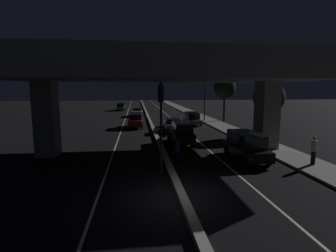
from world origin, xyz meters
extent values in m
plane|color=black|center=(0.00, 0.00, 0.00)|extent=(200.00, 200.00, 0.00)
cube|color=beige|center=(-3.78, 35.00, 0.00)|extent=(0.12, 126.00, 0.00)
cube|color=beige|center=(3.78, 35.00, 0.00)|extent=(0.12, 126.00, 0.00)
cube|color=gray|center=(0.00, 35.00, 0.13)|extent=(0.39, 126.00, 0.26)
cube|color=gray|center=(9.06, 28.00, 0.07)|extent=(2.78, 126.00, 0.14)
cube|color=gray|center=(-8.48, 8.70, 2.74)|extent=(1.42, 1.73, 5.48)
cube|color=gray|center=(8.48, 8.70, 2.74)|extent=(1.42, 1.73, 5.48)
cube|color=gray|center=(0.00, 8.70, 6.42)|extent=(22.77, 11.49, 1.87)
cube|color=#333335|center=(0.00, 8.70, 7.81)|extent=(22.77, 0.40, 0.90)
cylinder|color=black|center=(-0.59, 3.30, 2.65)|extent=(0.14, 0.14, 5.31)
cube|color=black|center=(-0.59, 3.48, 4.63)|extent=(0.30, 0.28, 0.95)
sphere|color=red|center=(-0.59, 3.63, 4.93)|extent=(0.18, 0.18, 0.18)
sphere|color=black|center=(-0.59, 3.63, 4.63)|extent=(0.18, 0.18, 0.18)
sphere|color=black|center=(-0.59, 3.63, 4.34)|extent=(0.18, 0.18, 0.18)
cylinder|color=#2D2D30|center=(8.13, 26.88, 3.67)|extent=(0.18, 0.18, 7.34)
cylinder|color=#2D2D30|center=(7.02, 26.88, 7.19)|extent=(2.23, 0.10, 0.10)
ellipsoid|color=#F2B759|center=(5.90, 26.88, 7.09)|extent=(0.56, 0.32, 0.24)
cube|color=black|center=(5.58, 5.80, 0.66)|extent=(1.87, 4.75, 0.67)
cube|color=black|center=(5.58, 5.92, 1.44)|extent=(1.64, 3.42, 0.90)
cylinder|color=black|center=(4.71, 7.37, 0.32)|extent=(0.21, 0.65, 0.65)
cylinder|color=black|center=(6.48, 7.35, 0.32)|extent=(0.21, 0.65, 0.65)
cylinder|color=black|center=(4.67, 4.26, 0.32)|extent=(0.21, 0.65, 0.65)
cylinder|color=black|center=(6.44, 4.23, 0.32)|extent=(0.21, 0.65, 0.65)
cube|color=red|center=(4.91, 3.44, 0.69)|extent=(0.18, 0.03, 0.11)
cube|color=red|center=(6.18, 3.42, 0.69)|extent=(0.18, 0.03, 0.11)
cube|color=black|center=(2.08, 11.60, 0.71)|extent=(1.77, 4.38, 0.76)
cube|color=black|center=(2.08, 11.70, 1.49)|extent=(1.54, 3.16, 0.80)
cylinder|color=black|center=(1.29, 13.05, 0.33)|extent=(0.21, 0.66, 0.66)
cylinder|color=black|center=(2.93, 13.01, 0.33)|extent=(0.21, 0.66, 0.66)
cylinder|color=black|center=(1.23, 10.18, 0.33)|extent=(0.21, 0.66, 0.66)
cylinder|color=black|center=(2.87, 10.15, 0.33)|extent=(0.21, 0.66, 0.66)
cube|color=red|center=(1.45, 9.42, 0.75)|extent=(0.18, 0.03, 0.11)
cube|color=red|center=(2.62, 9.40, 0.75)|extent=(0.18, 0.03, 0.11)
cube|color=#515459|center=(2.09, 18.07, 0.71)|extent=(1.84, 4.63, 0.74)
cube|color=black|center=(2.09, 17.84, 1.32)|extent=(1.56, 2.25, 0.49)
cylinder|color=black|center=(1.32, 19.60, 0.34)|extent=(0.22, 0.69, 0.68)
cylinder|color=black|center=(2.97, 19.55, 0.34)|extent=(0.22, 0.69, 0.68)
cylinder|color=black|center=(1.22, 16.58, 0.34)|extent=(0.22, 0.69, 0.68)
cylinder|color=black|center=(2.87, 16.53, 0.34)|extent=(0.22, 0.69, 0.68)
cube|color=red|center=(1.42, 15.79, 0.75)|extent=(0.18, 0.04, 0.11)
cube|color=red|center=(2.61, 15.75, 0.75)|extent=(0.18, 0.04, 0.11)
cube|color=#515459|center=(5.61, 23.80, 0.58)|extent=(1.92, 4.75, 0.57)
cube|color=black|center=(5.62, 23.91, 1.27)|extent=(1.66, 3.43, 0.82)
cylinder|color=black|center=(4.80, 25.37, 0.29)|extent=(0.22, 0.59, 0.59)
cylinder|color=black|center=(6.53, 25.31, 0.29)|extent=(0.22, 0.59, 0.59)
cylinder|color=black|center=(4.70, 22.28, 0.29)|extent=(0.22, 0.59, 0.59)
cylinder|color=black|center=(6.42, 22.22, 0.29)|extent=(0.22, 0.59, 0.59)
cube|color=red|center=(4.92, 21.46, 0.60)|extent=(0.18, 0.04, 0.11)
cube|color=red|center=(6.15, 21.42, 0.60)|extent=(0.18, 0.04, 0.11)
cube|color=#591414|center=(-2.06, 21.98, 0.70)|extent=(1.89, 4.39, 0.76)
cube|color=black|center=(-2.06, 21.98, 1.42)|extent=(1.61, 2.66, 0.69)
cylinder|color=black|center=(-1.30, 20.52, 0.32)|extent=(0.23, 0.65, 0.64)
cylinder|color=black|center=(-2.95, 20.60, 0.32)|extent=(0.23, 0.65, 0.64)
cylinder|color=black|center=(-1.17, 23.37, 0.32)|extent=(0.23, 0.65, 0.64)
cylinder|color=black|center=(-2.82, 23.44, 0.32)|extent=(0.23, 0.65, 0.64)
cube|color=white|center=(-1.37, 24.12, 0.59)|extent=(0.18, 0.04, 0.11)
cube|color=white|center=(-2.55, 24.18, 0.59)|extent=(0.18, 0.04, 0.11)
cube|color=gray|center=(-1.76, 35.71, 0.67)|extent=(1.88, 4.68, 0.70)
cube|color=black|center=(-1.75, 35.94, 1.23)|extent=(1.58, 2.28, 0.42)
cylinder|color=black|center=(-1.01, 34.15, 0.32)|extent=(0.23, 0.65, 0.64)
cylinder|color=black|center=(-2.65, 34.22, 0.32)|extent=(0.23, 0.65, 0.64)
cylinder|color=black|center=(-0.88, 37.19, 0.32)|extent=(0.23, 0.65, 0.64)
cylinder|color=black|center=(-2.52, 37.26, 0.32)|extent=(0.23, 0.65, 0.64)
cube|color=white|center=(-1.08, 38.00, 0.56)|extent=(0.18, 0.04, 0.11)
cube|color=white|center=(-2.26, 38.05, 0.56)|extent=(0.18, 0.04, 0.11)
cube|color=gray|center=(-5.48, 49.14, 0.58)|extent=(1.92, 4.32, 0.56)
cube|color=black|center=(-5.48, 49.04, 1.27)|extent=(1.67, 3.12, 0.81)
cylinder|color=black|center=(-4.56, 47.76, 0.30)|extent=(0.22, 0.61, 0.60)
cylinder|color=black|center=(-6.31, 47.71, 0.30)|extent=(0.22, 0.61, 0.60)
cylinder|color=black|center=(-4.65, 50.58, 0.30)|extent=(0.22, 0.61, 0.60)
cylinder|color=black|center=(-6.40, 50.52, 0.30)|extent=(0.22, 0.61, 0.60)
cube|color=white|center=(-4.92, 51.31, 0.50)|extent=(0.18, 0.04, 0.11)
cube|color=white|center=(-6.17, 51.27, 0.50)|extent=(0.18, 0.04, 0.11)
cylinder|color=black|center=(0.90, 7.26, 0.30)|extent=(0.10, 0.60, 0.60)
cylinder|color=black|center=(0.86, 5.94, 0.30)|extent=(0.12, 0.60, 0.60)
cube|color=navy|center=(0.88, 6.60, 0.52)|extent=(0.27, 1.01, 0.32)
cylinder|color=navy|center=(0.88, 6.60, 0.95)|extent=(0.33, 0.33, 0.53)
sphere|color=#B21919|center=(0.88, 6.60, 1.33)|extent=(0.24, 0.24, 0.24)
cube|color=red|center=(0.86, 5.89, 0.52)|extent=(0.08, 0.03, 0.08)
cylinder|color=black|center=(0.77, 12.47, 0.27)|extent=(0.12, 0.55, 0.55)
cylinder|color=black|center=(0.86, 11.30, 0.27)|extent=(0.14, 0.55, 0.55)
cube|color=maroon|center=(0.82, 11.89, 0.49)|extent=(0.31, 0.91, 0.32)
cylinder|color=maroon|center=(0.82, 11.89, 0.91)|extent=(0.34, 0.34, 0.50)
sphere|color=#B21919|center=(0.82, 11.89, 1.28)|extent=(0.24, 0.24, 0.24)
cube|color=red|center=(0.86, 11.25, 0.49)|extent=(0.08, 0.04, 0.08)
cylinder|color=black|center=(9.11, 3.69, 0.56)|extent=(0.27, 0.27, 0.85)
cylinder|color=beige|center=(9.11, 3.69, 1.34)|extent=(0.32, 0.32, 0.71)
sphere|color=tan|center=(9.11, 3.69, 1.80)|extent=(0.23, 0.23, 0.23)
cylinder|color=#2D2116|center=(11.88, 14.92, 1.38)|extent=(0.29, 0.29, 2.76)
sphere|color=black|center=(11.88, 14.92, 3.98)|extent=(3.26, 3.26, 3.26)
cylinder|color=#38281C|center=(11.21, 27.03, 1.92)|extent=(0.34, 0.34, 3.84)
sphere|color=black|center=(11.21, 27.03, 5.07)|extent=(3.27, 3.27, 3.27)
camera|label=1|loc=(-1.96, -11.21, 4.90)|focal=28.00mm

